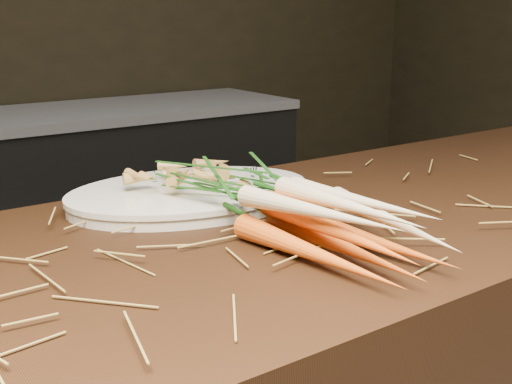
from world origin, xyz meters
TOP-DOWN VIEW (x-y plane):
  - back_counter at (0.30, 2.18)m, footprint 1.82×0.62m
  - straw_bedding at (0.00, 0.30)m, footprint 1.40×0.60m
  - root_veg_bunch at (-0.12, 0.29)m, footprint 0.22×0.57m
  - serving_platter at (-0.16, 0.50)m, footprint 0.49×0.37m
  - roasted_veg_heap at (-0.16, 0.50)m, footprint 0.24×0.19m
  - serving_fork at (-0.00, 0.45)m, footprint 0.11×0.15m

SIDE VIEW (x-z plane):
  - back_counter at x=0.30m, z-range 0.00..0.84m
  - straw_bedding at x=0.00m, z-range 0.90..0.92m
  - serving_platter at x=-0.16m, z-range 0.90..0.92m
  - serving_fork at x=0.00m, z-range 0.92..0.93m
  - roasted_veg_heap at x=-0.16m, z-range 0.92..0.97m
  - root_veg_bunch at x=-0.12m, z-range 0.90..1.00m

